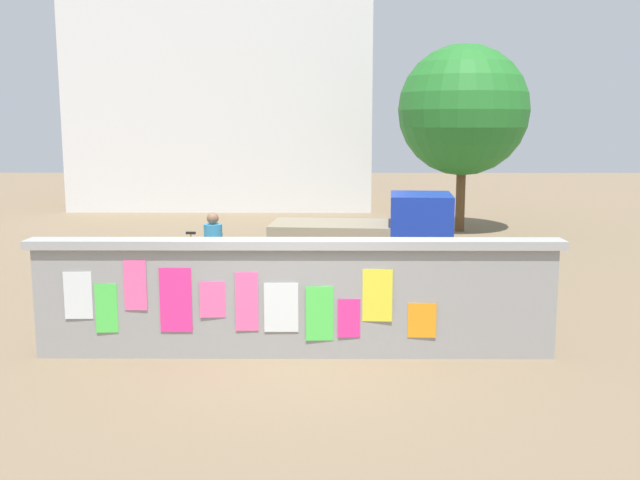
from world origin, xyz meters
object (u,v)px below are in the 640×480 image
object	(u,v)px
auto_rickshaw_truck	(371,240)
tree_roadside	(463,110)
motorcycle	(218,296)
bicycle_near	(199,259)
person_walking	(213,246)
bicycle_far	(454,306)

from	to	relation	value
auto_rickshaw_truck	tree_roadside	size ratio (longest dim) A/B	0.67
motorcycle	tree_roadside	bearing A→B (deg)	60.33
bicycle_near	person_walking	distance (m)	2.19
bicycle_far	person_walking	size ratio (longest dim) A/B	1.04
motorcycle	bicycle_near	distance (m)	3.84
bicycle_far	tree_roadside	distance (m)	11.24
bicycle_far	tree_roadside	xyz separation A→B (m)	(2.05, 10.57, 3.25)
auto_rickshaw_truck	person_walking	xyz separation A→B (m)	(-3.00, -1.24, 0.09)
person_walking	motorcycle	bearing A→B (deg)	-79.48
person_walking	tree_roadside	distance (m)	10.87
bicycle_near	tree_roadside	size ratio (longest dim) A/B	0.31
auto_rickshaw_truck	person_walking	world-z (taller)	auto_rickshaw_truck
person_walking	tree_roadside	bearing A→B (deg)	54.21
bicycle_far	tree_roadside	bearing A→B (deg)	79.04
bicycle_near	tree_roadside	xyz separation A→B (m)	(6.81, 6.55, 3.25)
person_walking	bicycle_far	bearing A→B (deg)	-25.97
motorcycle	tree_roadside	distance (m)	12.23
motorcycle	bicycle_far	bearing A→B (deg)	-4.40
bicycle_far	motorcycle	bearing A→B (deg)	175.60
tree_roadside	motorcycle	bearing A→B (deg)	-119.67
auto_rickshaw_truck	bicycle_far	bearing A→B (deg)	-70.89
auto_rickshaw_truck	bicycle_far	distance (m)	3.47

